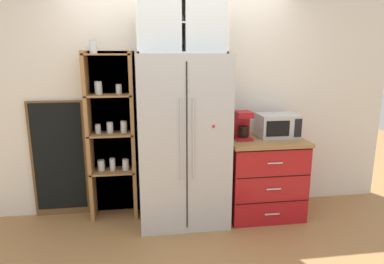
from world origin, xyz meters
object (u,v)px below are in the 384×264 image
bottle_green (266,129)px  chalkboard_menu (59,159)px  microwave (277,125)px  coffee_maker (243,125)px  mug_cream (264,134)px  refrigerator (183,141)px  bottle_amber (267,130)px  mug_navy (266,135)px

bottle_green → chalkboard_menu: bearing=171.6°
microwave → coffee_maker: size_ratio=1.42×
coffee_maker → mug_cream: 0.28m
coffee_maker → chalkboard_menu: bearing=171.8°
mug_cream → coffee_maker: bearing=-176.7°
bottle_green → mug_cream: bearing=88.0°
refrigerator → bottle_amber: (0.92, -0.05, 0.10)m
microwave → bottle_amber: size_ratio=1.80×
bottle_green → bottle_amber: bottle_green is taller
refrigerator → mug_cream: refrigerator is taller
mug_cream → bottle_green: 0.09m
coffee_maker → mug_navy: (0.26, -0.04, -0.11)m
coffee_maker → mug_cream: (0.26, 0.02, -0.11)m
chalkboard_menu → mug_cream: bearing=-6.9°
bottle_amber → mug_cream: bearing=88.6°
coffee_maker → mug_cream: size_ratio=2.88×
coffee_maker → chalkboard_menu: size_ratio=0.23×
refrigerator → mug_navy: bearing=-1.2°
mug_navy → coffee_maker: bearing=171.2°
refrigerator → mug_cream: bearing=2.2°
coffee_maker → mug_navy: size_ratio=2.66×
microwave → bottle_green: bearing=-152.4°
refrigerator → chalkboard_menu: (-1.36, 0.31, -0.24)m
microwave → bottle_amber: 0.20m
bottle_green → bottle_amber: size_ratio=1.03×
bottle_green → microwave: bearing=27.6°
bottle_amber → coffee_maker: bearing=165.8°
microwave → bottle_green: (-0.16, -0.09, -0.02)m
refrigerator → mug_navy: (0.92, -0.02, 0.03)m
microwave → mug_cream: bearing=-170.5°
mug_cream → mug_navy: bearing=-90.1°
coffee_maker → mug_cream: coffee_maker is taller
coffee_maker → refrigerator: bearing=-178.3°
mug_navy → bottle_amber: bearing=-94.3°
coffee_maker → bottle_amber: bearing=-14.2°
coffee_maker → mug_navy: coffee_maker is taller
mug_navy → microwave: bearing=26.9°
refrigerator → chalkboard_menu: size_ratio=1.37×
microwave → coffee_maker: (-0.42, -0.04, 0.03)m
refrigerator → coffee_maker: size_ratio=5.86×
coffee_maker → bottle_green: (0.26, -0.04, -0.05)m
mug_cream → chalkboard_menu: size_ratio=0.08×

